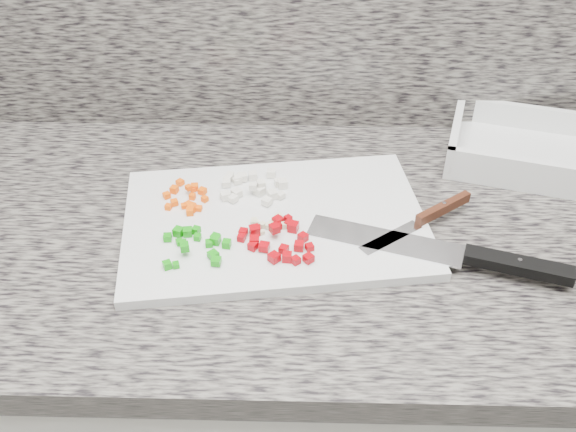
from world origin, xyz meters
name	(u,v)px	position (x,y,z in m)	size (l,w,h in m)	color
cabinet	(311,409)	(0.00, 1.44, 0.43)	(3.92, 0.62, 0.86)	silver
countertop	(318,233)	(0.00, 1.44, 0.88)	(3.96, 0.64, 0.04)	#69655C
cutting_board	(275,222)	(-0.06, 1.43, 0.91)	(0.45, 0.30, 0.01)	silver
carrot_pile	(187,199)	(-0.20, 1.47, 0.92)	(0.07, 0.09, 0.02)	#FF5705
onion_pile	(253,186)	(-0.10, 1.50, 0.92)	(0.10, 0.09, 0.02)	silver
green_pepper_pile	(196,243)	(-0.17, 1.36, 0.92)	(0.10, 0.09, 0.02)	#11930D
red_pepper_pile	(277,238)	(-0.06, 1.38, 0.92)	(0.11, 0.11, 0.02)	#A2020A
garlic_pile	(268,223)	(-0.07, 1.41, 0.92)	(0.06, 0.05, 0.01)	beige
chef_knife	(471,256)	(0.21, 1.35, 0.92)	(0.36, 0.14, 0.02)	white
paring_knife	(430,215)	(0.17, 1.44, 0.92)	(0.18, 0.14, 0.02)	white
tray	(531,152)	(0.36, 1.62, 0.92)	(0.31, 0.26, 0.06)	silver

